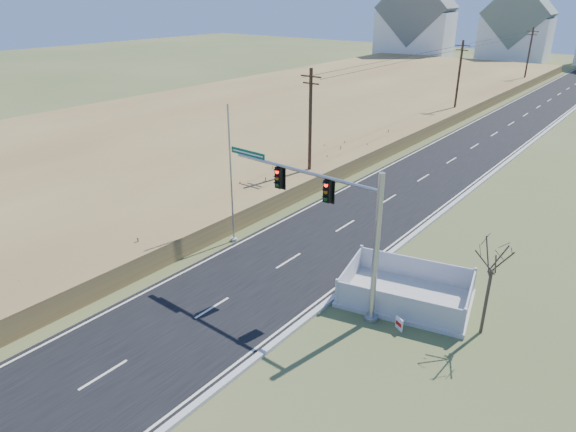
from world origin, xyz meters
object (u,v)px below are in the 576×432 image
object	(u,v)px
traffic_signal_mast	(341,223)
fence_enclosure	(406,295)
flagpole	(232,190)
open_sign	(399,324)
bare_tree	(494,256)

from	to	relation	value
traffic_signal_mast	fence_enclosure	xyz separation A→B (m)	(2.37, 2.49, -4.16)
fence_enclosure	flagpole	xyz separation A→B (m)	(-11.30, -0.39, 3.07)
fence_enclosure	flagpole	bearing A→B (deg)	168.74
open_sign	bare_tree	distance (m)	5.09
traffic_signal_mast	fence_enclosure	bearing A→B (deg)	48.08
open_sign	flagpole	xyz separation A→B (m)	(-12.17, 2.05, 3.02)
fence_enclosure	bare_tree	world-z (taller)	bare_tree
fence_enclosure	flagpole	distance (m)	11.71
traffic_signal_mast	open_sign	world-z (taller)	traffic_signal_mast
fence_enclosure	bare_tree	bearing A→B (deg)	-18.22
traffic_signal_mast	open_sign	size ratio (longest dim) A/B	14.79
open_sign	bare_tree	world-z (taller)	bare_tree
fence_enclosure	traffic_signal_mast	bearing A→B (deg)	-146.86
fence_enclosure	bare_tree	xyz separation A→B (m)	(3.86, -0.33, 3.59)
fence_enclosure	open_sign	xyz separation A→B (m)	(0.87, -2.44, 0.05)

